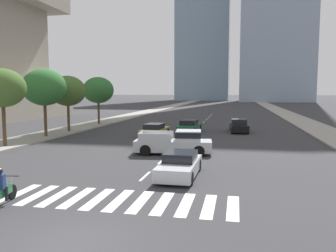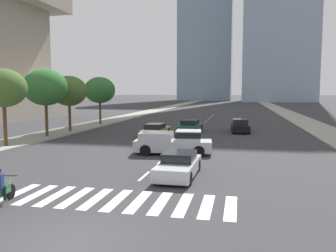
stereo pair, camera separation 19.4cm
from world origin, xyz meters
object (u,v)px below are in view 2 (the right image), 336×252
at_px(sedan_black_0, 240,126).
at_px(street_tree_third, 69,91).
at_px(street_tree_nearest, 3,88).
at_px(street_tree_fourth, 100,90).
at_px(street_tree_second, 45,87).
at_px(sedan_green_1, 190,126).
at_px(motorcycle_trailing, 0,190).
at_px(pickup_truck, 177,143).
at_px(sedan_gold_2, 156,130).
at_px(sedan_silver_3, 179,165).

height_order(sedan_black_0, street_tree_third, street_tree_third).
height_order(street_tree_nearest, street_tree_fourth, street_tree_fourth).
bearing_deg(street_tree_second, sedan_black_0, 25.11).
xyz_separation_m(sedan_green_1, street_tree_fourth, (-12.54, 5.06, 3.90)).
height_order(motorcycle_trailing, pickup_truck, pickup_truck).
relative_size(street_tree_second, street_tree_fourth, 1.04).
distance_m(motorcycle_trailing, street_tree_nearest, 15.40).
relative_size(sedan_green_1, sedan_gold_2, 0.98).
xyz_separation_m(sedan_gold_2, street_tree_fourth, (-9.69, 9.26, 3.92)).
bearing_deg(sedan_black_0, street_tree_third, -81.82).
distance_m(street_tree_second, street_tree_fourth, 12.63).
relative_size(sedan_black_0, sedan_gold_2, 0.97).
distance_m(pickup_truck, sedan_silver_3, 6.27).
relative_size(sedan_gold_2, sedan_silver_3, 1.10).
bearing_deg(sedan_green_1, motorcycle_trailing, 177.08).
xyz_separation_m(pickup_truck, street_tree_third, (-13.50, 10.33, 3.57)).
height_order(sedan_green_1, sedan_gold_2, sedan_green_1).
height_order(sedan_black_0, street_tree_nearest, street_tree_nearest).
distance_m(sedan_gold_2, street_tree_third, 10.47).
xyz_separation_m(sedan_gold_2, street_tree_second, (-9.69, -3.37, 4.15)).
relative_size(pickup_truck, sedan_silver_3, 1.24).
bearing_deg(pickup_truck, motorcycle_trailing, -117.10).
bearing_deg(sedan_black_0, pickup_truck, -20.89).
bearing_deg(sedan_green_1, sedan_black_0, -76.18).
relative_size(sedan_gold_2, street_tree_second, 0.77).
height_order(sedan_black_0, sedan_green_1, sedan_black_0).
bearing_deg(street_tree_second, motorcycle_trailing, -63.71).
bearing_deg(street_tree_nearest, sedan_black_0, 38.50).
xyz_separation_m(motorcycle_trailing, street_tree_nearest, (-8.80, 11.99, 4.01)).
height_order(sedan_silver_3, street_tree_second, street_tree_second).
bearing_deg(street_tree_third, sedan_black_0, 12.22).
relative_size(motorcycle_trailing, street_tree_third, 0.36).
height_order(pickup_truck, street_tree_fourth, street_tree_fourth).
bearing_deg(sedan_gold_2, motorcycle_trailing, -178.54).
height_order(motorcycle_trailing, sedan_gold_2, motorcycle_trailing).
height_order(street_tree_third, street_tree_fourth, street_tree_fourth).
bearing_deg(pickup_truck, sedan_silver_3, -84.41).
bearing_deg(motorcycle_trailing, sedan_green_1, -17.47).
xyz_separation_m(sedan_green_1, street_tree_second, (-12.54, -7.57, 4.13)).
bearing_deg(street_tree_third, pickup_truck, -37.41).
bearing_deg(pickup_truck, street_tree_third, 136.98).
bearing_deg(sedan_black_0, sedan_gold_2, -62.52).
height_order(pickup_truck, street_tree_third, street_tree_third).
bearing_deg(sedan_black_0, motorcycle_trailing, -23.04).
bearing_deg(street_tree_third, street_tree_fourth, 90.00).
xyz_separation_m(sedan_black_0, street_tree_second, (-17.80, -8.34, 4.09)).
height_order(sedan_green_1, street_tree_fourth, street_tree_fourth).
bearing_deg(street_tree_second, sedan_silver_3, -39.17).
relative_size(sedan_gold_2, street_tree_nearest, 0.82).
bearing_deg(sedan_gold_2, sedan_green_1, -30.30).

